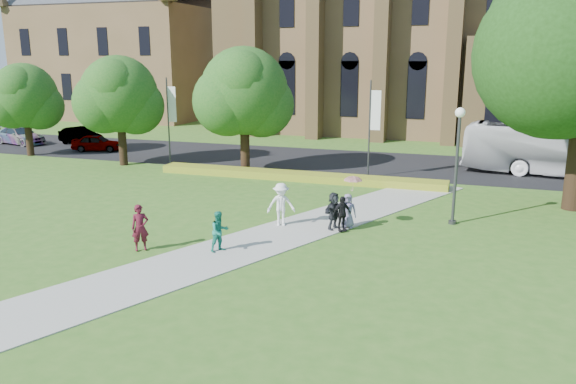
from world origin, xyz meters
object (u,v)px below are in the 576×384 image
(streetlamp, at_px, (457,152))
(tour_coach, at_px, (561,150))
(car_2, at_px, (20,136))
(pedestrian_0, at_px, (140,228))
(car_1, at_px, (81,136))
(car_0, at_px, (97,143))

(streetlamp, bearing_deg, tour_coach, 65.60)
(streetlamp, xyz_separation_m, car_2, (-36.56, 12.80, -2.54))
(pedestrian_0, bearing_deg, car_1, 93.15)
(car_0, relative_size, car_1, 0.84)
(streetlamp, height_order, car_1, streetlamp)
(tour_coach, height_order, car_0, tour_coach)
(tour_coach, height_order, pedestrian_0, tour_coach)
(car_2, bearing_deg, tour_coach, -78.60)
(streetlamp, distance_m, car_1, 34.38)
(streetlamp, xyz_separation_m, car_1, (-31.25, 14.09, -2.52))
(car_0, height_order, car_2, car_2)
(car_0, xyz_separation_m, pedestrian_0, (16.59, -19.46, 0.27))
(car_2, bearing_deg, pedestrian_0, -117.91)
(car_1, xyz_separation_m, car_2, (-5.31, -1.29, -0.02))
(car_1, bearing_deg, pedestrian_0, -117.94)
(car_2, height_order, pedestrian_0, pedestrian_0)
(streetlamp, relative_size, car_2, 1.04)
(car_2, relative_size, pedestrian_0, 2.78)
(car_1, relative_size, car_2, 0.91)
(streetlamp, relative_size, tour_coach, 0.44)
(car_0, bearing_deg, tour_coach, -105.79)
(tour_coach, relative_size, car_2, 2.36)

